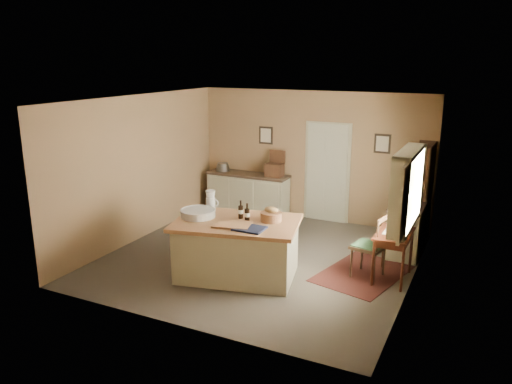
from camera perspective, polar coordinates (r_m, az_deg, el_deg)
ground at (r=8.69m, az=0.54°, el=-7.51°), size 5.00×5.00×0.00m
wall_back at (r=10.53m, az=6.39°, el=4.11°), size 5.00×0.10×2.70m
wall_front at (r=6.19m, az=-9.38°, el=-3.88°), size 5.00×0.10×2.70m
wall_left at (r=9.57m, az=-13.11°, el=2.70°), size 0.10×5.00×2.70m
wall_right at (r=7.58m, az=17.92°, el=-0.87°), size 0.10×5.00×2.70m
ceiling at (r=8.05m, az=0.59°, el=10.53°), size 5.00×5.00×0.00m
door at (r=10.45m, az=8.10°, el=2.32°), size 0.97×0.06×2.11m
framed_prints at (r=10.38m, az=7.46°, el=5.99°), size 2.82×0.02×0.38m
window at (r=7.35m, az=17.22°, el=0.31°), size 0.25×1.99×1.12m
work_island at (r=7.84m, az=-2.25°, el=-6.29°), size 2.12×1.63×1.20m
sideboard at (r=10.97m, az=-0.89°, el=-0.01°), size 1.83×0.52×1.18m
rug at (r=8.25m, az=12.06°, el=-9.10°), size 1.45×1.82×0.01m
writing_desk at (r=7.93m, az=15.48°, el=-5.20°), size 0.51×0.84×0.82m
desk_chair at (r=7.99m, az=12.73°, el=-6.10°), size 0.55×0.55×1.00m
right_cabinet at (r=9.10m, az=16.79°, el=-4.04°), size 0.56×1.00×0.99m
shelving_unit at (r=9.63m, az=18.58°, el=-0.23°), size 0.32×0.84×1.86m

